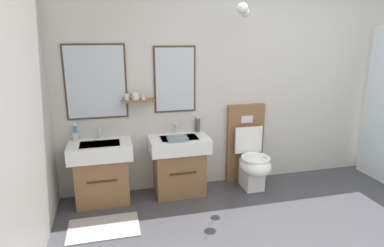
# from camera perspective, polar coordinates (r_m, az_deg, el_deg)

# --- Properties ---
(wall_back) EXTENTS (5.12, 0.65, 2.53)m
(wall_back) POSITION_cam_1_polar(r_m,az_deg,el_deg) (4.22, 10.94, 7.15)
(wall_back) COLOR beige
(wall_back) RESTS_ON ground
(bath_mat) EXTENTS (0.68, 0.44, 0.01)m
(bath_mat) POSITION_cam_1_polar(r_m,az_deg,el_deg) (3.48, -15.04, -17.06)
(bath_mat) COLOR #9E9993
(bath_mat) RESTS_ON ground
(vanity_sink_left) EXTENTS (0.68, 0.45, 0.69)m
(vanity_sink_left) POSITION_cam_1_polar(r_m,az_deg,el_deg) (3.83, -15.36, -7.84)
(vanity_sink_left) COLOR brown
(vanity_sink_left) RESTS_ON ground
(tap_on_left_sink) EXTENTS (0.03, 0.13, 0.11)m
(tap_on_left_sink) POSITION_cam_1_polar(r_m,az_deg,el_deg) (3.85, -15.73, -1.54)
(tap_on_left_sink) COLOR silver
(tap_on_left_sink) RESTS_ON vanity_sink_left
(vanity_sink_right) EXTENTS (0.68, 0.45, 0.69)m
(vanity_sink_right) POSITION_cam_1_polar(r_m,az_deg,el_deg) (3.90, -2.28, -6.88)
(vanity_sink_right) COLOR brown
(vanity_sink_right) RESTS_ON ground
(tap_on_right_sink) EXTENTS (0.03, 0.13, 0.11)m
(tap_on_right_sink) POSITION_cam_1_polar(r_m,az_deg,el_deg) (3.92, -2.82, -0.70)
(tap_on_right_sink) COLOR silver
(tap_on_right_sink) RESTS_ON vanity_sink_right
(toilet) EXTENTS (0.48, 0.62, 1.00)m
(toilet) POSITION_cam_1_polar(r_m,az_deg,el_deg) (4.15, 10.00, -5.68)
(toilet) COLOR brown
(toilet) RESTS_ON ground
(toothbrush_cup) EXTENTS (0.07, 0.07, 0.20)m
(toothbrush_cup) POSITION_cam_1_polar(r_m,az_deg,el_deg) (3.86, -19.57, -1.98)
(toothbrush_cup) COLOR silver
(toothbrush_cup) RESTS_ON vanity_sink_left
(soap_dispenser) EXTENTS (0.06, 0.06, 0.20)m
(soap_dispenser) POSITION_cam_1_polar(r_m,az_deg,el_deg) (3.97, 0.99, -0.26)
(soap_dispenser) COLOR #4C4C51
(soap_dispenser) RESTS_ON vanity_sink_right
(folded_hand_towel) EXTENTS (0.22, 0.16, 0.04)m
(folded_hand_towel) POSITION_cam_1_polar(r_m,az_deg,el_deg) (3.66, -2.53, -2.64)
(folded_hand_towel) COLOR gray
(folded_hand_towel) RESTS_ON vanity_sink_right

